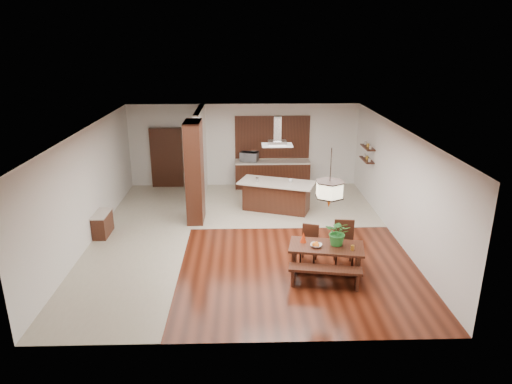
{
  "coord_description": "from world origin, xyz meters",
  "views": [
    {
      "loc": [
        -0.03,
        -11.19,
        5.07
      ],
      "look_at": [
        0.3,
        0.0,
        1.25
      ],
      "focal_mm": 32.0,
      "sensor_mm": 36.0,
      "label": 1
    }
  ],
  "objects_px": {
    "dining_chair_left": "(309,244)",
    "microwave": "(249,157)",
    "dining_table": "(326,253)",
    "hallway_console": "(103,224)",
    "dining_chair_right": "(344,244)",
    "dining_bench": "(325,277)",
    "foliage_plant": "(338,233)",
    "range_hood": "(277,131)",
    "fruit_bowl": "(316,245)",
    "kitchen_island": "(276,196)",
    "island_cup": "(291,180)",
    "pendant_lantern": "(330,178)"
  },
  "relations": [
    {
      "from": "range_hood",
      "to": "island_cup",
      "type": "distance_m",
      "value": 1.54
    },
    {
      "from": "hallway_console",
      "to": "dining_chair_left",
      "type": "distance_m",
      "value": 5.58
    },
    {
      "from": "microwave",
      "to": "dining_table",
      "type": "bearing_deg",
      "value": -59.04
    },
    {
      "from": "dining_chair_left",
      "to": "dining_chair_right",
      "type": "relative_size",
      "value": 0.85
    },
    {
      "from": "hallway_console",
      "to": "dining_chair_right",
      "type": "bearing_deg",
      "value": -16.87
    },
    {
      "from": "hallway_console",
      "to": "island_cup",
      "type": "relative_size",
      "value": 6.72
    },
    {
      "from": "dining_bench",
      "to": "range_hood",
      "type": "xyz_separation_m",
      "value": [
        -0.71,
        4.56,
        2.25
      ]
    },
    {
      "from": "dining_table",
      "to": "range_hood",
      "type": "bearing_deg",
      "value": 101.71
    },
    {
      "from": "hallway_console",
      "to": "microwave",
      "type": "bearing_deg",
      "value": 45.25
    },
    {
      "from": "dining_chair_left",
      "to": "dining_bench",
      "type": "bearing_deg",
      "value": -62.01
    },
    {
      "from": "range_hood",
      "to": "dining_bench",
      "type": "bearing_deg",
      "value": -81.11
    },
    {
      "from": "dining_bench",
      "to": "kitchen_island",
      "type": "height_order",
      "value": "kitchen_island"
    },
    {
      "from": "hallway_console",
      "to": "foliage_plant",
      "type": "relative_size",
      "value": 1.46
    },
    {
      "from": "foliage_plant",
      "to": "dining_chair_left",
      "type": "bearing_deg",
      "value": 136.16
    },
    {
      "from": "dining_chair_left",
      "to": "fruit_bowl",
      "type": "relative_size",
      "value": 3.56
    },
    {
      "from": "hallway_console",
      "to": "kitchen_island",
      "type": "bearing_deg",
      "value": 19.66
    },
    {
      "from": "dining_chair_left",
      "to": "dining_chair_right",
      "type": "height_order",
      "value": "dining_chair_right"
    },
    {
      "from": "dining_table",
      "to": "kitchen_island",
      "type": "bearing_deg",
      "value": 101.72
    },
    {
      "from": "dining_table",
      "to": "microwave",
      "type": "bearing_deg",
      "value": 104.38
    },
    {
      "from": "kitchen_island",
      "to": "dining_table",
      "type": "bearing_deg",
      "value": -58.72
    },
    {
      "from": "dining_table",
      "to": "pendant_lantern",
      "type": "height_order",
      "value": "pendant_lantern"
    },
    {
      "from": "kitchen_island",
      "to": "pendant_lantern",
      "type": "bearing_deg",
      "value": -58.72
    },
    {
      "from": "hallway_console",
      "to": "dining_chair_right",
      "type": "xyz_separation_m",
      "value": [
        6.11,
        -1.85,
        0.2
      ]
    },
    {
      "from": "dining_bench",
      "to": "dining_chair_left",
      "type": "relative_size",
      "value": 1.74
    },
    {
      "from": "dining_table",
      "to": "range_hood",
      "type": "xyz_separation_m",
      "value": [
        -0.82,
        3.98,
        1.97
      ]
    },
    {
      "from": "hallway_console",
      "to": "dining_bench",
      "type": "bearing_deg",
      "value": -27.31
    },
    {
      "from": "foliage_plant",
      "to": "microwave",
      "type": "relative_size",
      "value": 1.01
    },
    {
      "from": "pendant_lantern",
      "to": "kitchen_island",
      "type": "xyz_separation_m",
      "value": [
        -0.82,
        3.97,
        -1.77
      ]
    },
    {
      "from": "dining_chair_left",
      "to": "microwave",
      "type": "height_order",
      "value": "microwave"
    },
    {
      "from": "hallway_console",
      "to": "foliage_plant",
      "type": "height_order",
      "value": "foliage_plant"
    },
    {
      "from": "dining_bench",
      "to": "foliage_plant",
      "type": "bearing_deg",
      "value": 58.99
    },
    {
      "from": "range_hood",
      "to": "microwave",
      "type": "distance_m",
      "value": 2.8
    },
    {
      "from": "island_cup",
      "to": "dining_chair_right",
      "type": "bearing_deg",
      "value": -75.51
    },
    {
      "from": "dining_table",
      "to": "dining_chair_right",
      "type": "distance_m",
      "value": 0.64
    },
    {
      "from": "dining_bench",
      "to": "range_hood",
      "type": "distance_m",
      "value": 5.13
    },
    {
      "from": "kitchen_island",
      "to": "island_cup",
      "type": "bearing_deg",
      "value": 10.43
    },
    {
      "from": "foliage_plant",
      "to": "island_cup",
      "type": "bearing_deg",
      "value": 99.7
    },
    {
      "from": "dining_chair_right",
      "to": "island_cup",
      "type": "xyz_separation_m",
      "value": [
        -0.9,
        3.5,
        0.46
      ]
    },
    {
      "from": "range_hood",
      "to": "microwave",
      "type": "relative_size",
      "value": 1.5
    },
    {
      "from": "dining_chair_left",
      "to": "dining_chair_right",
      "type": "xyz_separation_m",
      "value": [
        0.8,
        -0.16,
        0.08
      ]
    },
    {
      "from": "fruit_bowl",
      "to": "dining_bench",
      "type": "bearing_deg",
      "value": -76.7
    },
    {
      "from": "hallway_console",
      "to": "dining_table",
      "type": "bearing_deg",
      "value": -21.96
    },
    {
      "from": "dining_table",
      "to": "fruit_bowl",
      "type": "distance_m",
      "value": 0.32
    },
    {
      "from": "foliage_plant",
      "to": "island_cup",
      "type": "xyz_separation_m",
      "value": [
        -0.66,
        3.88,
        -0.0
      ]
    },
    {
      "from": "hallway_console",
      "to": "range_hood",
      "type": "height_order",
      "value": "range_hood"
    },
    {
      "from": "dining_table",
      "to": "kitchen_island",
      "type": "xyz_separation_m",
      "value": [
        -0.82,
        3.97,
        -0.02
      ]
    },
    {
      "from": "dining_table",
      "to": "kitchen_island",
      "type": "height_order",
      "value": "kitchen_island"
    },
    {
      "from": "dining_chair_left",
      "to": "island_cup",
      "type": "distance_m",
      "value": 3.39
    },
    {
      "from": "dining_chair_right",
      "to": "dining_table",
      "type": "bearing_deg",
      "value": -133.59
    },
    {
      "from": "range_hood",
      "to": "fruit_bowl",
      "type": "bearing_deg",
      "value": -81.7
    }
  ]
}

